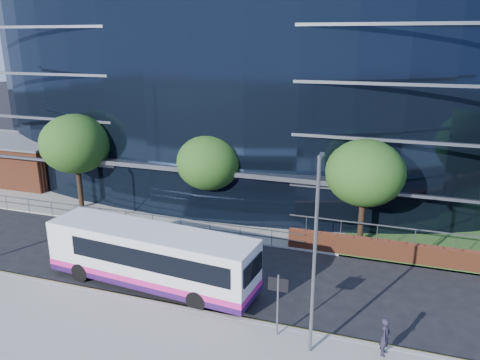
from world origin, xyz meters
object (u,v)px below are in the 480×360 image
(tree_far_c, at_px, (365,173))
(streetlight_east, at_px, (315,252))
(brick_pavilion, at_px, (25,159))
(city_bus, at_px, (152,257))
(tree_far_b, at_px, (209,163))
(pedestrian, at_px, (385,337))
(tree_far_a, at_px, (75,144))
(street_sign, at_px, (278,292))

(tree_far_c, bearing_deg, streetlight_east, -95.11)
(brick_pavilion, height_order, city_bus, brick_pavilion)
(tree_far_b, distance_m, pedestrian, 16.46)
(streetlight_east, bearing_deg, pedestrian, 13.56)
(tree_far_b, bearing_deg, city_bus, -86.77)
(streetlight_east, relative_size, pedestrian, 5.06)
(tree_far_a, relative_size, city_bus, 0.62)
(tree_far_a, relative_size, streetlight_east, 0.87)
(tree_far_c, height_order, streetlight_east, streetlight_east)
(tree_far_c, bearing_deg, tree_far_b, 177.14)
(tree_far_b, xyz_separation_m, pedestrian, (11.79, -11.00, -3.27))
(street_sign, distance_m, city_bus, 7.37)
(pedestrian, bearing_deg, tree_far_c, 23.71)
(pedestrian, bearing_deg, city_bus, 93.22)
(tree_far_a, bearing_deg, tree_far_b, 2.86)
(street_sign, height_order, tree_far_a, tree_far_a)
(brick_pavilion, relative_size, tree_far_c, 1.32)
(tree_far_c, xyz_separation_m, streetlight_east, (-1.00, -11.17, -0.10))
(street_sign, height_order, tree_far_b, tree_far_b)
(tree_far_a, relative_size, tree_far_b, 1.15)
(tree_far_a, bearing_deg, city_bus, -38.49)
(tree_far_a, xyz_separation_m, tree_far_b, (10.00, 0.50, -0.65))
(tree_far_a, bearing_deg, streetlight_east, -30.46)
(streetlight_east, bearing_deg, tree_far_c, 84.89)
(brick_pavilion, height_order, tree_far_a, tree_far_a)
(brick_pavilion, distance_m, street_sign, 30.49)
(tree_far_a, distance_m, pedestrian, 24.51)
(tree_far_a, xyz_separation_m, pedestrian, (21.79, -10.50, -3.92))
(street_sign, xyz_separation_m, streetlight_east, (1.50, -0.59, 2.29))
(street_sign, distance_m, pedestrian, 4.46)
(streetlight_east, xyz_separation_m, pedestrian, (2.79, 0.67, -3.50))
(street_sign, relative_size, tree_far_c, 0.43)
(tree_far_a, bearing_deg, street_sign, -31.17)
(brick_pavilion, bearing_deg, tree_far_c, -8.82)
(street_sign, height_order, pedestrian, street_sign)
(city_bus, bearing_deg, pedestrian, -5.41)
(street_sign, bearing_deg, tree_far_b, 124.08)
(tree_far_a, xyz_separation_m, streetlight_east, (19.00, -11.17, -0.42))
(brick_pavilion, bearing_deg, city_bus, -33.38)
(tree_far_c, bearing_deg, tree_far_a, 180.00)
(brick_pavilion, distance_m, tree_far_b, 19.55)
(tree_far_a, distance_m, city_bus, 13.81)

